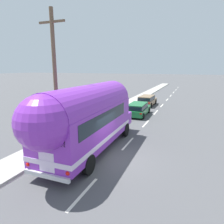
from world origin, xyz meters
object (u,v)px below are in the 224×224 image
Objects in this scene: painted_bus at (86,117)px; car_second at (147,100)px; car_lead at (138,108)px; utility_pole at (55,79)px.

painted_bus is 2.39× the size of car_second.
utility_pole is at bearing -104.18° from car_lead.
utility_pole is 1.94× the size of car_second.
painted_bus is 16.83m from car_second.
utility_pole is at bearing 170.61° from painted_bus.
painted_bus is (2.36, -0.39, -2.12)m from utility_pole.
car_second is at bearing 93.78° from car_lead.
painted_bus reaches higher than car_lead.
utility_pole reaches higher than painted_bus.
car_second is (-0.40, 6.09, 0.01)m from car_lead.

